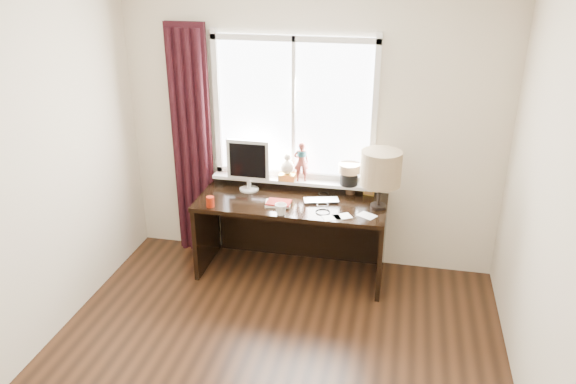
% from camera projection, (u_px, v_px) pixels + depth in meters
% --- Properties ---
extents(wall_back, '(3.50, 0.00, 2.60)m').
position_uv_depth(wall_back, '(310.00, 131.00, 5.14)').
color(wall_back, beige).
rests_on(wall_back, ground).
extents(wall_right, '(0.00, 4.00, 2.60)m').
position_uv_depth(wall_right, '(567.00, 259.00, 3.01)').
color(wall_right, beige).
rests_on(wall_right, ground).
extents(laptop, '(0.35, 0.28, 0.02)m').
position_uv_depth(laptop, '(321.00, 200.00, 5.02)').
color(laptop, silver).
rests_on(laptop, desk).
extents(mug, '(0.13, 0.13, 0.10)m').
position_uv_depth(mug, '(281.00, 209.00, 4.76)').
color(mug, white).
rests_on(mug, desk).
extents(red_cup, '(0.07, 0.07, 0.09)m').
position_uv_depth(red_cup, '(210.00, 202.00, 4.91)').
color(red_cup, maroon).
rests_on(red_cup, desk).
extents(window, '(1.52, 0.22, 1.40)m').
position_uv_depth(window, '(295.00, 131.00, 5.12)').
color(window, white).
rests_on(window, ground).
extents(curtain, '(0.38, 0.09, 2.25)m').
position_uv_depth(curtain, '(192.00, 145.00, 5.35)').
color(curtain, black).
rests_on(curtain, floor).
extents(desk, '(1.70, 0.70, 0.75)m').
position_uv_depth(desk, '(293.00, 220.00, 5.23)').
color(desk, black).
rests_on(desk, floor).
extents(monitor, '(0.40, 0.18, 0.49)m').
position_uv_depth(monitor, '(248.00, 162.00, 5.16)').
color(monitor, beige).
rests_on(monitor, desk).
extents(notebook_stack, '(0.24, 0.19, 0.03)m').
position_uv_depth(notebook_stack, '(278.00, 203.00, 4.96)').
color(notebook_stack, beige).
rests_on(notebook_stack, desk).
extents(brush_holder, '(0.09, 0.09, 0.25)m').
position_uv_depth(brush_holder, '(351.00, 187.00, 5.18)').
color(brush_holder, black).
rests_on(brush_holder, desk).
extents(icon_frame, '(0.10, 0.04, 0.13)m').
position_uv_depth(icon_frame, '(369.00, 189.00, 5.13)').
color(icon_frame, gold).
rests_on(icon_frame, desk).
extents(table_lamp, '(0.35, 0.35, 0.52)m').
position_uv_depth(table_lamp, '(381.00, 169.00, 4.77)').
color(table_lamp, black).
rests_on(table_lamp, desk).
extents(loose_papers, '(0.47, 0.27, 0.00)m').
position_uv_depth(loose_papers, '(347.00, 217.00, 4.74)').
color(loose_papers, white).
rests_on(loose_papers, desk).
extents(desk_cables, '(0.19, 0.53, 0.01)m').
position_uv_depth(desk_cables, '(325.00, 203.00, 4.98)').
color(desk_cables, black).
rests_on(desk_cables, desk).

